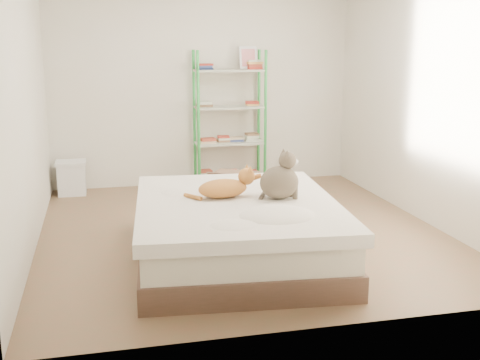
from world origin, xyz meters
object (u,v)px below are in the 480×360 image
object	(u,v)px
bed	(237,230)
grey_cat	(279,175)
orange_cat	(223,186)
cardboard_box	(235,187)
shelf_unit	(230,125)
white_bin	(72,178)

from	to	relation	value
bed	grey_cat	distance (m)	0.58
orange_cat	cardboard_box	size ratio (longest dim) A/B	0.77
orange_cat	shelf_unit	world-z (taller)	shelf_unit
orange_cat	cardboard_box	distance (m)	1.84
cardboard_box	white_bin	size ratio (longest dim) A/B	1.58
shelf_unit	grey_cat	bearing A→B (deg)	-93.54
cardboard_box	shelf_unit	bearing A→B (deg)	112.31
orange_cat	white_bin	world-z (taller)	orange_cat
cardboard_box	grey_cat	bearing A→B (deg)	-60.16
cardboard_box	white_bin	xyz separation A→B (m)	(-1.83, 0.79, 0.03)
shelf_unit	cardboard_box	size ratio (longest dim) A/B	2.70
orange_cat	shelf_unit	distance (m)	2.62
grey_cat	cardboard_box	size ratio (longest dim) A/B	0.62
orange_cat	grey_cat	xyz separation A→B (m)	(0.45, -0.14, 0.10)
bed	orange_cat	bearing A→B (deg)	133.78
grey_cat	cardboard_box	xyz separation A→B (m)	(0.04, 1.86, -0.55)
bed	orange_cat	distance (m)	0.39
shelf_unit	white_bin	distance (m)	2.04
bed	white_bin	size ratio (longest dim) A/B	5.36
bed	shelf_unit	world-z (taller)	shelf_unit
bed	cardboard_box	bearing A→B (deg)	83.02
cardboard_box	white_bin	world-z (taller)	white_bin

